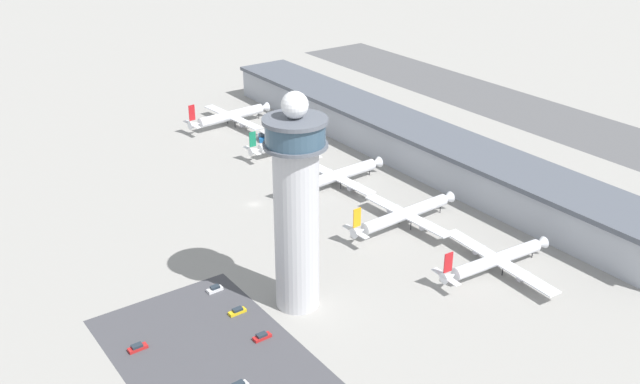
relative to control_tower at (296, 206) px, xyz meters
The scene contains 17 objects.
ground_plane 68.17m from the control_tower, 160.33° to the left, with size 1000.00×1000.00×0.00m, color gray.
terminal_building 109.96m from the control_tower, 122.68° to the left, with size 220.62×25.00×14.74m.
runway_strip 186.89m from the control_tower, 108.39° to the left, with size 330.93×44.00×0.01m, color #515154.
control_tower is the anchor object (origin of this frame).
parking_lot_surface 41.38m from the control_tower, 75.79° to the right, with size 64.00×40.00×0.01m, color #424247.
airplane_gate_alpha 145.11m from the control_tower, 158.24° to the left, with size 40.44×40.74×13.36m.
airplane_gate_bravo 109.50m from the control_tower, 148.52° to the left, with size 38.64×34.20×12.39m.
airplane_gate_charlie 79.22m from the control_tower, 136.14° to the left, with size 36.38×43.58×12.56m.
airplane_gate_delta 59.49m from the control_tower, 107.72° to the left, with size 35.59×42.57×12.50m.
airplane_gate_echo 63.07m from the control_tower, 70.95° to the left, with size 41.57×39.13×11.48m.
service_truck_catering 97.18m from the control_tower, 147.06° to the left, with size 6.40×5.53×2.45m.
service_truck_fuel 125.72m from the control_tower, 153.43° to the left, with size 7.57×5.50×3.18m.
service_truck_baggage 75.07m from the control_tower, 147.09° to the left, with size 5.97×6.42×2.62m.
car_grey_coupe 32.35m from the control_tower, 108.84° to the right, with size 1.84×4.72×1.45m.
car_yellow_taxi 36.48m from the control_tower, 139.87° to the right, with size 1.88×4.34×1.58m.
car_green_van 33.01m from the control_tower, 63.72° to the right, with size 1.88×4.65×1.47m.
car_maroon_suv 50.88m from the control_tower, 97.68° to the right, with size 1.95×4.69×1.47m.
Camera 1 is at (190.46, -106.98, 105.62)m, focal length 40.00 mm.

